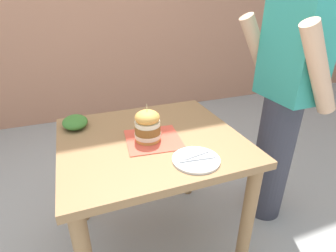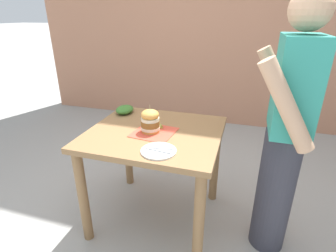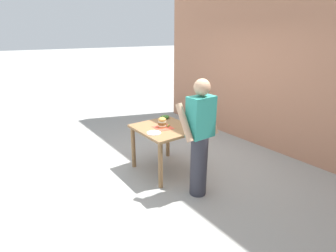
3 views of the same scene
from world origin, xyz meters
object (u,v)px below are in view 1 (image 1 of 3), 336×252
object	(u,v)px
side_plate_with_forks	(196,160)
diner_across_table	(284,100)
patio_table	(151,159)
side_salad	(75,122)
parked_car_far_end	(244,21)
pickle_spear	(149,129)
sandwich	(148,126)

from	to	relation	value
side_plate_with_forks	diner_across_table	size ratio (longest dim) A/B	0.13
diner_across_table	patio_table	bearing A→B (deg)	-91.17
side_salad	diner_across_table	size ratio (longest dim) A/B	0.11
parked_car_far_end	pickle_spear	bearing A→B (deg)	-38.68
patio_table	pickle_spear	bearing A→B (deg)	171.04
diner_across_table	parked_car_far_end	world-z (taller)	diner_across_table
pickle_spear	patio_table	bearing A→B (deg)	-8.96
diner_across_table	parked_car_far_end	bearing A→B (deg)	146.02
pickle_spear	side_plate_with_forks	bearing A→B (deg)	17.86
pickle_spear	side_salad	size ratio (longest dim) A/B	0.44
side_plate_with_forks	pickle_spear	bearing A→B (deg)	-162.14
side_salad	diner_across_table	xyz separation A→B (m)	(0.29, 1.23, 0.07)
sandwich	side_salad	xyz separation A→B (m)	(-0.30, -0.34, -0.05)
patio_table	diner_across_table	distance (m)	0.89
sandwich	parked_car_far_end	distance (m)	9.29
side_plate_with_forks	side_salad	size ratio (longest dim) A/B	1.22
parked_car_far_end	patio_table	bearing A→B (deg)	-38.45
side_plate_with_forks	side_salad	xyz separation A→B (m)	(-0.56, -0.49, 0.03)
side_salad	parked_car_far_end	xyz separation A→B (m)	(-6.98, 6.12, -0.09)
side_plate_with_forks	diner_across_table	xyz separation A→B (m)	(-0.27, 0.73, 0.10)
patio_table	side_plate_with_forks	size ratio (longest dim) A/B	4.29
side_plate_with_forks	diner_across_table	world-z (taller)	diner_across_table
patio_table	diner_across_table	world-z (taller)	diner_across_table
sandwich	diner_across_table	size ratio (longest dim) A/B	0.12
pickle_spear	side_plate_with_forks	distance (m)	0.38
patio_table	parked_car_far_end	size ratio (longest dim) A/B	0.22
pickle_spear	side_plate_with_forks	xyz separation A→B (m)	(0.36, 0.12, -0.01)
pickle_spear	side_salad	world-z (taller)	side_salad
pickle_spear	parked_car_far_end	size ratio (longest dim) A/B	0.02
pickle_spear	diner_across_table	xyz separation A→B (m)	(0.09, 0.85, 0.09)
patio_table	side_plate_with_forks	distance (m)	0.35
sandwich	parked_car_far_end	xyz separation A→B (m)	(-7.27, 5.78, -0.14)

